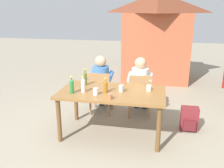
# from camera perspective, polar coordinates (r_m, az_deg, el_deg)

# --- Properties ---
(ground_plane) EXTENTS (24.00, 24.00, 0.00)m
(ground_plane) POSITION_cam_1_polar(r_m,az_deg,el_deg) (4.24, 0.00, -11.49)
(ground_plane) COLOR gray
(dining_table) EXTENTS (1.70, 0.96, 0.77)m
(dining_table) POSITION_cam_1_polar(r_m,az_deg,el_deg) (3.96, 0.00, -2.88)
(dining_table) COLOR olive
(dining_table) RESTS_ON ground_plane
(chair_far_left) EXTENTS (0.44, 0.44, 0.87)m
(chair_far_left) POSITION_cam_1_polar(r_m,az_deg,el_deg) (4.82, -2.67, -1.52)
(chair_far_left) COLOR #A37547
(chair_far_left) RESTS_ON ground_plane
(chair_far_right) EXTENTS (0.48, 0.48, 0.87)m
(chair_far_right) POSITION_cam_1_polar(r_m,az_deg,el_deg) (4.70, 6.53, -2.11)
(chair_far_right) COLOR #A37547
(chair_far_right) RESTS_ON ground_plane
(person_in_white_shirt) EXTENTS (0.47, 0.62, 1.18)m
(person_in_white_shirt) POSITION_cam_1_polar(r_m,az_deg,el_deg) (4.87, -2.38, 0.75)
(person_in_white_shirt) COLOR #3D70B2
(person_in_white_shirt) RESTS_ON ground_plane
(person_in_plaid_shirt) EXTENTS (0.47, 0.62, 1.18)m
(person_in_plaid_shirt) POSITION_cam_1_polar(r_m,az_deg,el_deg) (4.75, 6.62, 0.23)
(person_in_plaid_shirt) COLOR white
(person_in_plaid_shirt) RESTS_ON ground_plane
(bottle_amber) EXTENTS (0.06, 0.06, 0.24)m
(bottle_amber) POSITION_cam_1_polar(r_m,az_deg,el_deg) (3.84, -1.50, -0.53)
(bottle_amber) COLOR #996019
(bottle_amber) RESTS_ON dining_table
(bottle_green) EXTENTS (0.06, 0.06, 0.27)m
(bottle_green) POSITION_cam_1_polar(r_m,az_deg,el_deg) (3.85, -9.39, -0.45)
(bottle_green) COLOR #287A38
(bottle_green) RESTS_ON dining_table
(bottle_olive) EXTENTS (0.06, 0.06, 0.29)m
(bottle_olive) POSITION_cam_1_polar(r_m,az_deg,el_deg) (4.22, -6.32, 1.37)
(bottle_olive) COLOR #566623
(bottle_olive) RESTS_ON dining_table
(bottle_clear) EXTENTS (0.06, 0.06, 0.27)m
(bottle_clear) POSITION_cam_1_polar(r_m,az_deg,el_deg) (3.87, -6.78, -0.26)
(bottle_clear) COLOR white
(bottle_clear) RESTS_ON dining_table
(cup_terracotta) EXTENTS (0.07, 0.07, 0.08)m
(cup_terracotta) POSITION_cam_1_polar(r_m,az_deg,el_deg) (3.57, -0.53, -2.96)
(cup_terracotta) COLOR #BC6B47
(cup_terracotta) RESTS_ON dining_table
(cup_steel) EXTENTS (0.08, 0.08, 0.11)m
(cup_steel) POSITION_cam_1_polar(r_m,az_deg,el_deg) (3.89, 2.17, -1.06)
(cup_steel) COLOR #B2B7BC
(cup_steel) RESTS_ON dining_table
(cup_glass) EXTENTS (0.08, 0.08, 0.11)m
(cup_glass) POSITION_cam_1_polar(r_m,az_deg,el_deg) (3.75, -3.86, -1.76)
(cup_glass) COLOR silver
(cup_glass) RESTS_ON dining_table
(cup_white) EXTENTS (0.08, 0.08, 0.09)m
(cup_white) POSITION_cam_1_polar(r_m,az_deg,el_deg) (3.98, 8.64, -0.92)
(cup_white) COLOR white
(cup_white) RESTS_ON dining_table
(backpack_by_near_side) EXTENTS (0.29, 0.25, 0.42)m
(backpack_by_near_side) POSITION_cam_1_polar(r_m,az_deg,el_deg) (4.48, 17.64, -7.85)
(backpack_by_near_side) COLOR maroon
(backpack_by_near_side) RESTS_ON ground_plane
(brick_kiosk) EXTENTS (2.12, 1.72, 2.47)m
(brick_kiosk) POSITION_cam_1_polar(r_m,az_deg,el_deg) (7.31, 10.41, 11.24)
(brick_kiosk) COLOR #B25638
(brick_kiosk) RESTS_ON ground_plane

